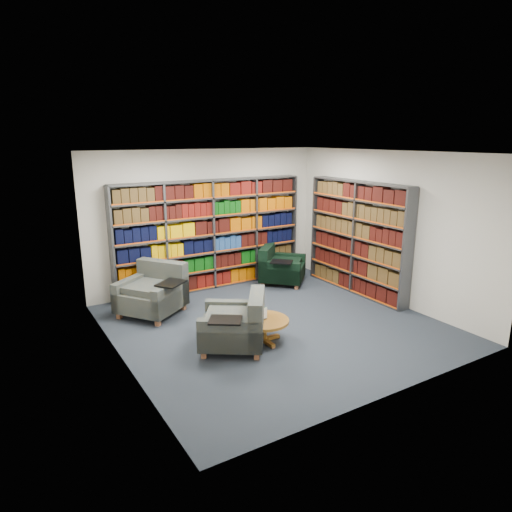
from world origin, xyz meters
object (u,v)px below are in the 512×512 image
chair_teal_front (239,326)px  chair_teal_left (154,293)px  coffee_table (263,324)px  chair_green_right (279,268)px

chair_teal_front → chair_teal_left: bearing=106.5°
coffee_table → chair_teal_left: bearing=116.3°
chair_teal_front → coffee_table: bearing=-5.0°
chair_teal_front → coffee_table: 0.41m
chair_teal_left → chair_green_right: bearing=5.5°
chair_green_right → coffee_table: (-1.83, -2.30, -0.03)m
chair_teal_front → coffee_table: size_ratio=1.64×
chair_green_right → chair_teal_front: (-2.24, -2.27, 0.02)m
chair_green_right → chair_teal_front: size_ratio=0.97×
chair_teal_left → chair_green_right: chair_teal_left is taller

